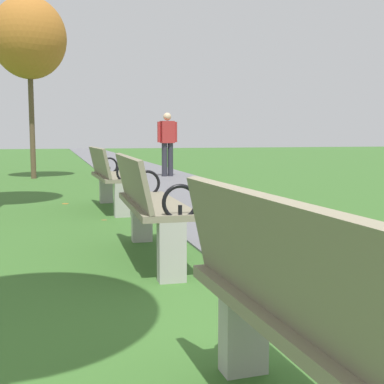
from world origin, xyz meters
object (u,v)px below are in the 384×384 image
(park_bench_1, at_px, (324,329))
(pedestrian_walking, at_px, (167,141))
(park_bench_2, at_px, (148,204))
(tree_3, at_px, (29,38))
(park_bench_3, at_px, (109,176))

(park_bench_1, distance_m, pedestrian_walking, 11.69)
(park_bench_1, relative_size, pedestrian_walking, 1.00)
(park_bench_2, bearing_deg, pedestrian_walking, 76.33)
(tree_3, bearing_deg, park_bench_3, -78.00)
(park_bench_1, distance_m, tree_3, 12.30)
(park_bench_3, bearing_deg, park_bench_1, -90.00)
(park_bench_2, xyz_separation_m, tree_3, (-1.24, 8.91, 2.90))
(park_bench_3, distance_m, tree_3, 6.63)
(park_bench_3, relative_size, tree_3, 0.37)
(park_bench_1, xyz_separation_m, tree_3, (-1.24, 11.89, 2.90))
(park_bench_1, xyz_separation_m, pedestrian_walking, (2.07, 11.50, 0.44))
(tree_3, bearing_deg, park_bench_2, -82.08)
(park_bench_1, relative_size, tree_3, 0.37)
(tree_3, bearing_deg, pedestrian_walking, -6.74)
(park_bench_3, height_order, tree_3, tree_3)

